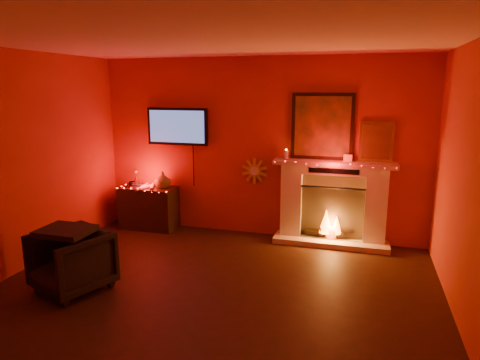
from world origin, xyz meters
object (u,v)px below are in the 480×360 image
at_px(fireplace, 332,195).
at_px(console_table, 149,205).
at_px(sunburst_clock, 254,171).
at_px(tv, 178,127).
at_px(armchair, 71,261).

xyz_separation_m(fireplace, console_table, (-2.89, -0.13, -0.35)).
bearing_deg(sunburst_clock, tv, -178.76).
relative_size(sunburst_clock, console_table, 0.42).
bearing_deg(console_table, tv, 23.10).
relative_size(fireplace, tv, 1.76).
relative_size(tv, sunburst_clock, 3.10).
relative_size(tv, console_table, 1.32).
bearing_deg(tv, console_table, -156.90).
xyz_separation_m(sunburst_clock, armchair, (-1.49, -2.45, -0.66)).
height_order(fireplace, armchair, fireplace).
bearing_deg(armchair, console_table, 117.47).
xyz_separation_m(sunburst_clock, console_table, (-1.70, -0.22, -0.62)).
bearing_deg(sunburst_clock, fireplace, -4.37).
distance_m(tv, console_table, 1.36).
bearing_deg(tv, armchair, -95.67).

